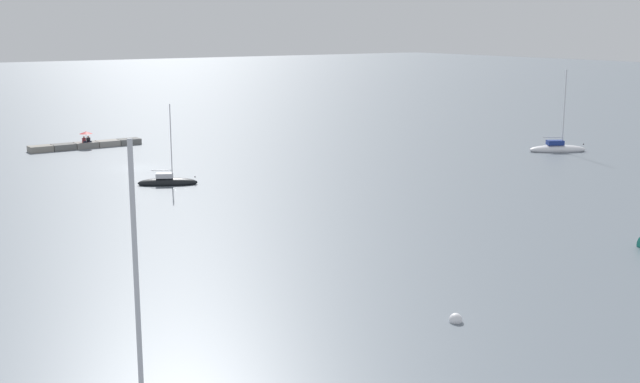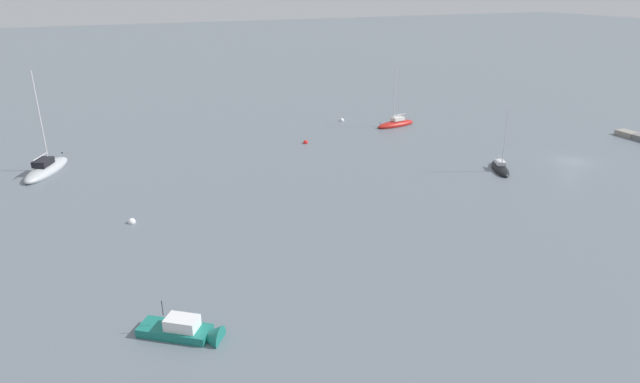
{
  "view_description": "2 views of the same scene",
  "coord_description": "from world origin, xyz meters",
  "px_view_note": "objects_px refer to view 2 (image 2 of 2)",
  "views": [
    {
      "loc": [
        29.95,
        78.1,
        14.32
      ],
      "look_at": [
        -0.7,
        32.41,
        2.98
      ],
      "focal_mm": 45.62,
      "sensor_mm": 36.0,
      "label": 1
    },
    {
      "loc": [
        -43.52,
        52.93,
        20.35
      ],
      "look_at": [
        -2.25,
        34.42,
        2.48
      ],
      "focal_mm": 30.06,
      "sensor_mm": 36.0,
      "label": 2
    }
  ],
  "objects_px": {
    "mooring_buoy_near": "(305,142)",
    "sailboat_red_far": "(396,124)",
    "sailboat_grey_mid": "(46,169)",
    "mooring_buoy_far": "(342,120)",
    "motorboat_teal_mid": "(188,332)",
    "mooring_buoy_mid": "(132,222)",
    "sailboat_black_near": "(500,168)"
  },
  "relations": [
    {
      "from": "sailboat_red_far",
      "to": "mooring_buoy_far",
      "type": "xyz_separation_m",
      "value": [
        6.02,
        6.07,
        -0.21
      ]
    },
    {
      "from": "sailboat_grey_mid",
      "to": "mooring_buoy_mid",
      "type": "xyz_separation_m",
      "value": [
        -18.18,
        -7.31,
        -0.31
      ]
    },
    {
      "from": "sailboat_grey_mid",
      "to": "mooring_buoy_far",
      "type": "bearing_deg",
      "value": 36.47
    },
    {
      "from": "sailboat_red_far",
      "to": "motorboat_teal_mid",
      "type": "relative_size",
      "value": 1.75
    },
    {
      "from": "mooring_buoy_near",
      "to": "mooring_buoy_far",
      "type": "height_order",
      "value": "mooring_buoy_far"
    },
    {
      "from": "motorboat_teal_mid",
      "to": "mooring_buoy_far",
      "type": "distance_m",
      "value": 55.29
    },
    {
      "from": "motorboat_teal_mid",
      "to": "sailboat_black_near",
      "type": "bearing_deg",
      "value": 149.42
    },
    {
      "from": "sailboat_black_near",
      "to": "sailboat_grey_mid",
      "type": "height_order",
      "value": "sailboat_grey_mid"
    },
    {
      "from": "sailboat_black_near",
      "to": "motorboat_teal_mid",
      "type": "bearing_deg",
      "value": 50.67
    },
    {
      "from": "mooring_buoy_near",
      "to": "sailboat_red_far",
      "type": "bearing_deg",
      "value": -79.55
    },
    {
      "from": "motorboat_teal_mid",
      "to": "mooring_buoy_near",
      "type": "relative_size",
      "value": 8.22
    },
    {
      "from": "sailboat_black_near",
      "to": "sailboat_grey_mid",
      "type": "distance_m",
      "value": 51.81
    },
    {
      "from": "sailboat_black_near",
      "to": "mooring_buoy_near",
      "type": "xyz_separation_m",
      "value": [
        19.28,
        16.21,
        -0.16
      ]
    },
    {
      "from": "mooring_buoy_mid",
      "to": "motorboat_teal_mid",
      "type": "bearing_deg",
      "value": -175.91
    },
    {
      "from": "sailboat_grey_mid",
      "to": "sailboat_red_far",
      "type": "height_order",
      "value": "sailboat_grey_mid"
    },
    {
      "from": "sailboat_grey_mid",
      "to": "mooring_buoy_far",
      "type": "distance_m",
      "value": 41.97
    },
    {
      "from": "mooring_buoy_near",
      "to": "mooring_buoy_mid",
      "type": "height_order",
      "value": "mooring_buoy_mid"
    },
    {
      "from": "mooring_buoy_near",
      "to": "mooring_buoy_far",
      "type": "bearing_deg",
      "value": -47.74
    },
    {
      "from": "sailboat_red_far",
      "to": "mooring_buoy_mid",
      "type": "relative_size",
      "value": 13.71
    },
    {
      "from": "sailboat_red_far",
      "to": "mooring_buoy_mid",
      "type": "bearing_deg",
      "value": 107.7
    },
    {
      "from": "motorboat_teal_mid",
      "to": "sailboat_red_far",
      "type": "bearing_deg",
      "value": 171.54
    },
    {
      "from": "mooring_buoy_far",
      "to": "sailboat_black_near",
      "type": "bearing_deg",
      "value": -167.32
    },
    {
      "from": "mooring_buoy_near",
      "to": "sailboat_grey_mid",
      "type": "bearing_deg",
      "value": 87.82
    },
    {
      "from": "sailboat_grey_mid",
      "to": "motorboat_teal_mid",
      "type": "height_order",
      "value": "sailboat_grey_mid"
    },
    {
      "from": "sailboat_black_near",
      "to": "sailboat_red_far",
      "type": "xyz_separation_m",
      "value": [
        22.22,
        0.28,
        0.06
      ]
    },
    {
      "from": "sailboat_black_near",
      "to": "mooring_buoy_near",
      "type": "distance_m",
      "value": 25.19
    },
    {
      "from": "mooring_buoy_mid",
      "to": "mooring_buoy_far",
      "type": "xyz_separation_m",
      "value": [
        25.94,
        -33.93,
        0.0
      ]
    },
    {
      "from": "sailboat_black_near",
      "to": "motorboat_teal_mid",
      "type": "distance_m",
      "value": 42.27
    },
    {
      "from": "sailboat_red_far",
      "to": "mooring_buoy_near",
      "type": "relative_size",
      "value": 14.41
    },
    {
      "from": "sailboat_red_far",
      "to": "motorboat_teal_mid",
      "type": "height_order",
      "value": "sailboat_red_far"
    },
    {
      "from": "motorboat_teal_mid",
      "to": "mooring_buoy_mid",
      "type": "distance_m",
      "value": 18.76
    },
    {
      "from": "mooring_buoy_near",
      "to": "mooring_buoy_far",
      "type": "xyz_separation_m",
      "value": [
        8.96,
        -9.86,
        0.01
      ]
    }
  ]
}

